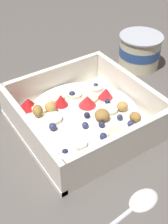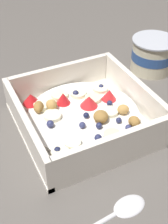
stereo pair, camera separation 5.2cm
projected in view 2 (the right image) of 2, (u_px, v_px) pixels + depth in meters
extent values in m
plane|color=#56514C|center=(85.00, 127.00, 0.54)|extent=(2.40, 2.40, 0.00)
cube|color=white|center=(84.00, 123.00, 0.54)|extent=(0.22, 0.22, 0.01)
cube|color=white|center=(25.00, 129.00, 0.49)|extent=(0.22, 0.01, 0.07)
cube|color=white|center=(135.00, 95.00, 0.56)|extent=(0.22, 0.01, 0.07)
cube|color=white|center=(61.00, 80.00, 0.59)|extent=(0.01, 0.20, 0.07)
cube|color=white|center=(115.00, 151.00, 0.45)|extent=(0.01, 0.20, 0.07)
cylinder|color=white|center=(84.00, 117.00, 0.53)|extent=(0.19, 0.19, 0.02)
cylinder|color=#F4EAB7|center=(93.00, 99.00, 0.55)|extent=(0.04, 0.04, 0.01)
cylinder|color=#F7EFC6|center=(60.00, 154.00, 0.45)|extent=(0.04, 0.04, 0.01)
cylinder|color=beige|center=(113.00, 136.00, 0.48)|extent=(0.04, 0.04, 0.01)
cylinder|color=#F7EFC6|center=(42.00, 105.00, 0.54)|extent=(0.04, 0.04, 0.01)
cylinder|color=#F7EFC6|center=(52.00, 116.00, 0.52)|extent=(0.03, 0.03, 0.01)
cylinder|color=#F7EFC6|center=(100.00, 89.00, 0.58)|extent=(0.03, 0.03, 0.01)
cylinder|color=#F4EAB7|center=(60.00, 95.00, 0.56)|extent=(0.04, 0.04, 0.01)
cylinder|color=#F7EFC6|center=(78.00, 94.00, 0.57)|extent=(0.04, 0.04, 0.01)
cylinder|color=#F7EFC6|center=(72.00, 143.00, 0.47)|extent=(0.03, 0.03, 0.01)
cylinder|color=#F7EFC6|center=(110.00, 112.00, 0.52)|extent=(0.04, 0.04, 0.01)
cone|color=red|center=(89.00, 101.00, 0.54)|extent=(0.04, 0.04, 0.02)
cone|color=red|center=(31.00, 99.00, 0.54)|extent=(0.04, 0.04, 0.02)
cone|color=red|center=(63.00, 98.00, 0.54)|extent=(0.03, 0.03, 0.02)
cone|color=red|center=(109.00, 95.00, 0.55)|extent=(0.03, 0.03, 0.02)
sphere|color=navy|center=(82.00, 125.00, 0.50)|extent=(0.01, 0.01, 0.01)
sphere|color=#23284C|center=(76.00, 93.00, 0.56)|extent=(0.01, 0.01, 0.01)
sphere|color=#23284C|center=(101.00, 87.00, 0.58)|extent=(0.01, 0.01, 0.01)
sphere|color=#23284C|center=(119.00, 120.00, 0.51)|extent=(0.01, 0.01, 0.01)
sphere|color=#23284C|center=(99.00, 126.00, 0.49)|extent=(0.01, 0.01, 0.01)
sphere|color=#23284C|center=(98.00, 138.00, 0.47)|extent=(0.01, 0.01, 0.01)
sphere|color=#191E3D|center=(57.00, 150.00, 0.45)|extent=(0.01, 0.01, 0.01)
sphere|color=#191E3D|center=(85.00, 116.00, 0.51)|extent=(0.01, 0.01, 0.01)
sphere|color=#23284C|center=(110.00, 103.00, 0.54)|extent=(0.01, 0.01, 0.01)
sphere|color=navy|center=(51.00, 124.00, 0.50)|extent=(0.01, 0.01, 0.01)
sphere|color=navy|center=(128.00, 128.00, 0.49)|extent=(0.01, 0.01, 0.01)
ellipsoid|color=tan|center=(123.00, 109.00, 0.52)|extent=(0.02, 0.03, 0.02)
ellipsoid|color=olive|center=(39.00, 107.00, 0.53)|extent=(0.03, 0.03, 0.02)
ellipsoid|color=olive|center=(134.00, 121.00, 0.50)|extent=(0.03, 0.02, 0.02)
ellipsoid|color=olive|center=(101.00, 116.00, 0.51)|extent=(0.03, 0.03, 0.02)
ellipsoid|color=tan|center=(52.00, 105.00, 0.53)|extent=(0.03, 0.03, 0.02)
ellipsoid|color=silver|center=(130.00, 204.00, 0.41)|extent=(0.04, 0.05, 0.01)
cylinder|color=beige|center=(152.00, 56.00, 0.66)|extent=(0.09, 0.09, 0.07)
cylinder|color=#2D5193|center=(153.00, 54.00, 0.66)|extent=(0.09, 0.09, 0.02)
cylinder|color=#B7BCC6|center=(155.00, 40.00, 0.64)|extent=(0.09, 0.09, 0.00)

